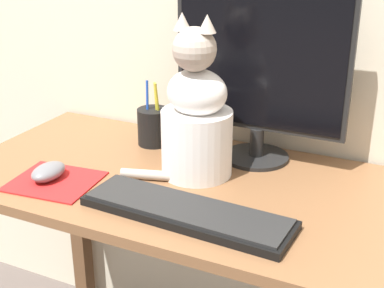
{
  "coord_description": "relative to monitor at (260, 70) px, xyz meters",
  "views": [
    {
      "loc": [
        0.45,
        -1.04,
        1.28
      ],
      "look_at": [
        -0.02,
        -0.06,
        0.84
      ],
      "focal_mm": 50.0,
      "sensor_mm": 36.0,
      "label": 1
    }
  ],
  "objects": [
    {
      "name": "desk",
      "position": [
        -0.05,
        -0.19,
        -0.35
      ],
      "size": [
        1.27,
        0.57,
        0.72
      ],
      "color": "brown",
      "rests_on": "ground_plane"
    },
    {
      "name": "monitor",
      "position": [
        0.0,
        0.0,
        0.0
      ],
      "size": [
        0.44,
        0.17,
        0.44
      ],
      "color": "black",
      "rests_on": "desk"
    },
    {
      "name": "keyboard",
      "position": [
        -0.03,
        -0.35,
        -0.22
      ],
      "size": [
        0.46,
        0.16,
        0.02
      ],
      "rotation": [
        0.0,
        0.0,
        -0.05
      ],
      "color": "black",
      "rests_on": "desk"
    },
    {
      "name": "mousepad_left",
      "position": [
        -0.39,
        -0.34,
        -0.23
      ],
      "size": [
        0.21,
        0.19,
        0.0
      ],
      "rotation": [
        0.0,
        0.0,
        0.1
      ],
      "color": "red",
      "rests_on": "desk"
    },
    {
      "name": "computer_mouse_left",
      "position": [
        -0.41,
        -0.33,
        -0.21
      ],
      "size": [
        0.06,
        0.1,
        0.04
      ],
      "color": "slate",
      "rests_on": "mousepad_left"
    },
    {
      "name": "cat",
      "position": [
        -0.1,
        -0.15,
        -0.09
      ],
      "size": [
        0.25,
        0.2,
        0.39
      ],
      "rotation": [
        0.0,
        0.0,
        -0.06
      ],
      "color": "white",
      "rests_on": "desk"
    },
    {
      "name": "pen_cup",
      "position": [
        -0.29,
        -0.02,
        -0.18
      ],
      "size": [
        0.09,
        0.09,
        0.18
      ],
      "color": "black",
      "rests_on": "desk"
    }
  ]
}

